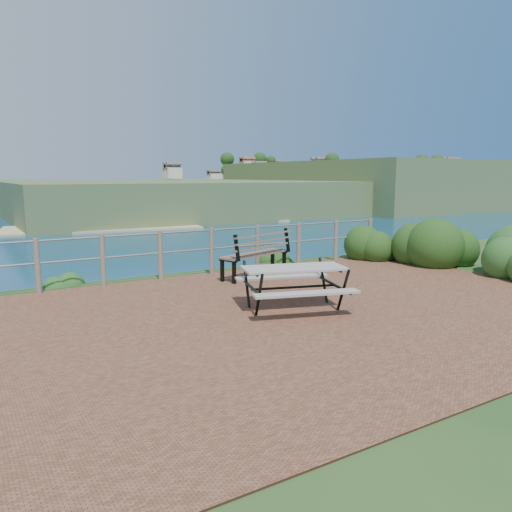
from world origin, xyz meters
The scene contains 9 objects.
ground centered at (0.00, 0.00, 0.00)m, with size 10.00×7.00×0.12m, color brown.
safety_railing centered at (0.00, 3.35, 0.57)m, with size 9.40×0.10×1.00m.
distant_bay centered at (173.07, 202.61, -1.52)m, with size 290.00×232.36×24.00m.
picnic_table centered at (-0.16, 0.14, 0.43)m, with size 1.72×1.34×0.67m.
park_bench centered at (0.64, 2.64, 0.64)m, with size 1.78×0.94×0.98m.
shrub_right_front centered at (5.25, 1.74, 0.00)m, with size 1.35×1.35×1.92m, color #1C3A12.
shrub_right_edge centered at (4.45, 3.10, 0.00)m, with size 1.05×1.05×1.51m, color #1C3A12.
shrub_lip_west centered at (-2.88, 3.86, 0.00)m, with size 0.69×0.69×0.40m, color #28541F.
shrub_lip_east centered at (2.29, 4.21, 0.00)m, with size 0.66×0.66×0.36m, color #1C3A12.
Camera 1 is at (-4.69, -6.11, 2.11)m, focal length 35.00 mm.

